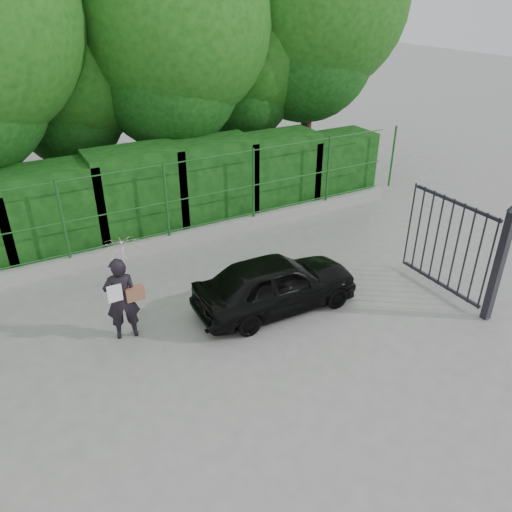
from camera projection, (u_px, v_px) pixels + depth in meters
ground at (242, 359)px, 8.45m from camera, size 80.00×80.00×0.00m
kerb at (154, 245)px, 11.84m from camera, size 14.00×0.25×0.30m
fence at (159, 202)px, 11.43m from camera, size 14.13×0.06×1.80m
hedge at (139, 197)px, 12.22m from camera, size 14.20×1.20×2.20m
trees at (138, 28)px, 12.68m from camera, size 17.10×6.15×8.08m
gate at (477, 253)px, 9.29m from camera, size 0.22×2.33×2.36m
woman at (123, 276)px, 8.49m from camera, size 0.89×0.85×1.87m
car at (276, 283)px, 9.55m from camera, size 3.26×1.38×1.10m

